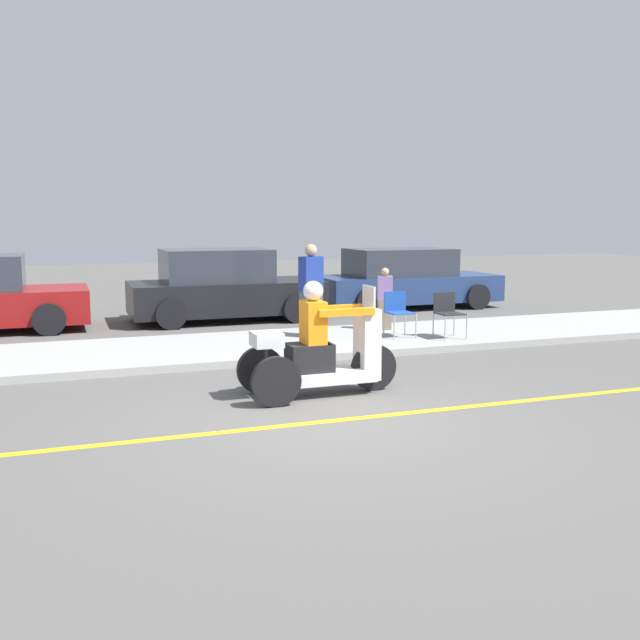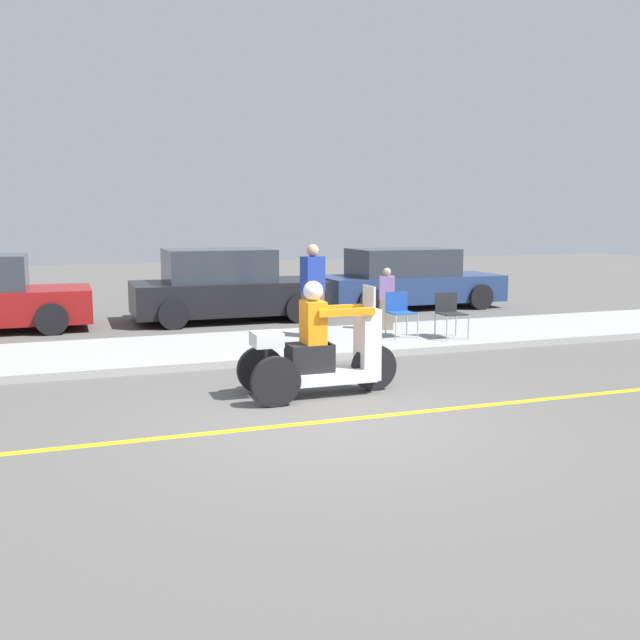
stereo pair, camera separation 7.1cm
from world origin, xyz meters
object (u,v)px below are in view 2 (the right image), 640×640
Objects in this scene: folding_chair_set_back at (399,309)px; parked_car_lot_center at (408,280)px; spectator_near_curb at (313,292)px; parked_car_lot_far at (225,287)px; motorcycle_trike at (321,354)px; folding_chair_curbside at (449,310)px; spectator_mid_group at (387,300)px.

parked_car_lot_center is (2.47, 4.60, 0.09)m from folding_chair_set_back.
spectator_near_curb reaches higher than parked_car_lot_far.
motorcycle_trike is 1.23× the size of spectator_near_curb.
folding_chair_curbside is 0.19× the size of parked_car_lot_far.
folding_chair_set_back is at bearing -19.62° from spectator_near_curb.
parked_car_lot_center is at bearing 56.51° from motorcycle_trike.
folding_chair_set_back is 1.00× the size of folding_chair_curbside.
motorcycle_trike is 4.21m from folding_chair_set_back.
folding_chair_curbside is 0.18× the size of parked_car_lot_center.
spectator_near_curb is 0.40× the size of parked_car_lot_far.
motorcycle_trike is 3.97m from spectator_near_curb.
parked_car_lot_center is (5.17, 7.82, 0.18)m from motorcycle_trike.
parked_car_lot_center is at bearing 7.42° from parked_car_lot_far.
spectator_mid_group is at bearing -51.36° from parked_car_lot_far.
folding_chair_curbside is 5.44m from parked_car_lot_far.
spectator_near_curb is at bearing -134.44° from parked_car_lot_center.
folding_chair_curbside is at bearing -61.05° from spectator_mid_group.
spectator_near_curb is (-1.62, -0.27, 0.24)m from spectator_mid_group.
folding_chair_curbside is (0.68, -1.24, -0.08)m from spectator_mid_group.
motorcycle_trike is at bearing -124.94° from spectator_mid_group.
spectator_mid_group is at bearing 9.36° from spectator_near_curb.
motorcycle_trike is 0.50× the size of parked_car_lot_far.
parked_car_lot_far is at bearing 87.67° from motorcycle_trike.
motorcycle_trike is at bearing -141.42° from folding_chair_curbside.
motorcycle_trike reaches higher than folding_chair_set_back.
folding_chair_curbside is (2.31, -0.97, -0.32)m from spectator_near_curb.
spectator_mid_group is 4.04m from parked_car_lot_far.
folding_chair_set_back is (-0.11, -0.81, -0.08)m from spectator_mid_group.
spectator_mid_group is 0.26× the size of parked_car_lot_center.
parked_car_lot_center is at bearing 61.73° from folding_chair_set_back.
motorcycle_trike is 2.56× the size of folding_chair_set_back.
spectator_mid_group is at bearing -121.89° from parked_car_lot_center.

